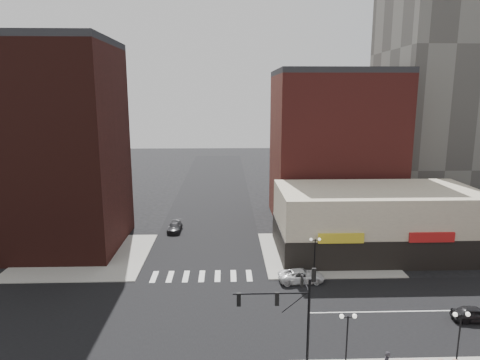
{
  "coord_description": "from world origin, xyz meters",
  "views": [
    {
      "loc": [
        2.63,
        -34.91,
        19.2
      ],
      "look_at": [
        3.94,
        5.98,
        11.0
      ],
      "focal_mm": 32.0,
      "sensor_mm": 36.0,
      "label": 1
    }
  ],
  "objects": [
    {
      "name": "ground",
      "position": [
        0.0,
        0.0,
        0.0
      ],
      "size": [
        240.0,
        240.0,
        0.0
      ],
      "primitive_type": "plane",
      "color": "black",
      "rests_on": "ground"
    },
    {
      "name": "road_ew",
      "position": [
        0.0,
        0.0,
        0.01
      ],
      "size": [
        200.0,
        14.0,
        0.02
      ],
      "primitive_type": "cube",
      "color": "black",
      "rests_on": "ground"
    },
    {
      "name": "road_ns",
      "position": [
        0.0,
        0.0,
        0.01
      ],
      "size": [
        14.0,
        200.0,
        0.02
      ],
      "primitive_type": "cube",
      "color": "black",
      "rests_on": "ground"
    },
    {
      "name": "sidewalk_nw",
      "position": [
        -14.5,
        14.5,
        0.06
      ],
      "size": [
        15.0,
        15.0,
        0.12
      ],
      "primitive_type": "cube",
      "color": "gray",
      "rests_on": "ground"
    },
    {
      "name": "sidewalk_ne",
      "position": [
        14.5,
        14.5,
        0.06
      ],
      "size": [
        15.0,
        15.0,
        0.12
      ],
      "primitive_type": "cube",
      "color": "gray",
      "rests_on": "ground"
    },
    {
      "name": "building_nw",
      "position": [
        -19.0,
        18.5,
        12.5
      ],
      "size": [
        16.0,
        15.0,
        25.0
      ],
      "primitive_type": "cube",
      "color": "#361511",
      "rests_on": "ground"
    },
    {
      "name": "building_nw_low",
      "position": [
        -32.0,
        34.0,
        6.0
      ],
      "size": [
        20.0,
        18.0,
        12.0
      ],
      "primitive_type": "cube",
      "color": "#361511",
      "rests_on": "ground"
    },
    {
      "name": "building_ne_midrise",
      "position": [
        19.0,
        29.5,
        11.0
      ],
      "size": [
        18.0,
        15.0,
        22.0
      ],
      "primitive_type": "cube",
      "color": "maroon",
      "rests_on": "ground"
    },
    {
      "name": "building_ne_row",
      "position": [
        21.0,
        15.0,
        3.3
      ],
      "size": [
        24.2,
        12.2,
        8.0
      ],
      "color": "beige",
      "rests_on": "ground"
    },
    {
      "name": "traffic_signal",
      "position": [
        7.24,
        -7.83,
        4.96
      ],
      "size": [
        5.59,
        3.09,
        7.77
      ],
      "color": "black",
      "rests_on": "ground"
    },
    {
      "name": "street_lamp_se_a",
      "position": [
        11.0,
        -8.0,
        3.29
      ],
      "size": [
        1.22,
        0.32,
        4.16
      ],
      "color": "black",
      "rests_on": "sidewalk_se"
    },
    {
      "name": "street_lamp_se_b",
      "position": [
        19.0,
        -8.0,
        3.29
      ],
      "size": [
        1.22,
        0.32,
        4.16
      ],
      "color": "black",
      "rests_on": "sidewalk_se"
    },
    {
      "name": "street_lamp_ne",
      "position": [
        12.0,
        8.0,
        3.29
      ],
      "size": [
        1.22,
        0.32,
        4.16
      ],
      "color": "black",
      "rests_on": "sidewalk_ne"
    },
    {
      "name": "white_suv",
      "position": [
        10.35,
        6.5,
        0.66
      ],
      "size": [
        4.92,
        2.51,
        1.33
      ],
      "primitive_type": "imported",
      "rotation": [
        0.0,
        0.0,
        1.64
      ],
      "color": "white",
      "rests_on": "ground"
    },
    {
      "name": "dark_sedan_east",
      "position": [
        23.94,
        -1.8,
        0.65
      ],
      "size": [
        3.93,
        1.81,
        1.3
      ],
      "primitive_type": "imported",
      "rotation": [
        0.0,
        0.0,
        1.5
      ],
      "color": "black",
      "rests_on": "ground"
    },
    {
      "name": "dark_sedan_north",
      "position": [
        -4.8,
        23.8,
        0.65
      ],
      "size": [
        1.92,
        4.52,
        1.3
      ],
      "primitive_type": "imported",
      "rotation": [
        0.0,
        0.0,
        -0.02
      ],
      "color": "black",
      "rests_on": "ground"
    }
  ]
}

